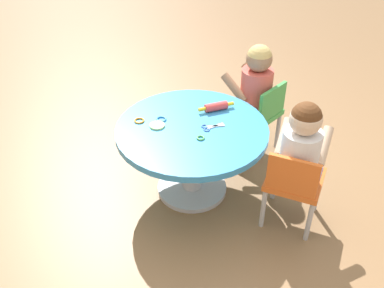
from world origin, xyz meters
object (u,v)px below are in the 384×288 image
Objects in this scene: seated_child_left at (301,145)px; seated_child_right at (256,82)px; child_chair_right at (258,113)px; craft_scissors at (210,127)px; craft_table at (192,143)px; rolling_pin at (216,107)px; child_chair_left at (294,182)px.

seated_child_left and seated_child_right have the same top height.
child_chair_right is 0.59m from craft_scissors.
rolling_pin is at bearing -54.16° from craft_table.
child_chair_right reaches higher than craft_table.
seated_child_right reaches higher than craft_table.
craft_scissors is (-0.03, -0.10, 0.12)m from craft_table.
seated_child_left is 2.21× the size of rolling_pin.
seated_child_right reaches higher than rolling_pin.
seated_child_right is at bearing -58.79° from craft_table.
child_chair_right is (0.72, -0.09, 0.00)m from child_chair_left.
child_chair_left is at bearing 174.33° from seated_child_right.
child_chair_right is at bearing -5.79° from seated_child_left.
craft_scissors is (-0.32, 0.46, 0.18)m from child_chair_right.
child_chair_left is 0.23m from seated_child_left.
craft_scissors is at bearing 46.93° from seated_child_left.
rolling_pin is (-0.18, 0.34, -0.03)m from seated_child_right.
rolling_pin is (0.14, -0.19, 0.14)m from craft_table.
child_chair_left is 0.56m from craft_scissors.
rolling_pin is 1.69× the size of craft_scissors.
seated_child_left reaches higher than craft_scissors.
rolling_pin is at bearing 112.50° from child_chair_right.
craft_table is 0.16m from craft_scissors.
seated_child_left is 0.72m from child_chair_right.
craft_table is 0.63m from child_chair_right.
child_chair_left reaches higher than craft_table.
rolling_pin is at bearing 25.24° from child_chair_left.
craft_scissors reaches higher than craft_table.
craft_table is at bearing 50.99° from seated_child_left.
seated_child_left is (0.03, -0.03, 0.23)m from child_chair_left.
craft_table is 0.28m from rolling_pin.
rolling_pin is at bearing -29.06° from craft_scissors.
seated_child_right is 2.21× the size of rolling_pin.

